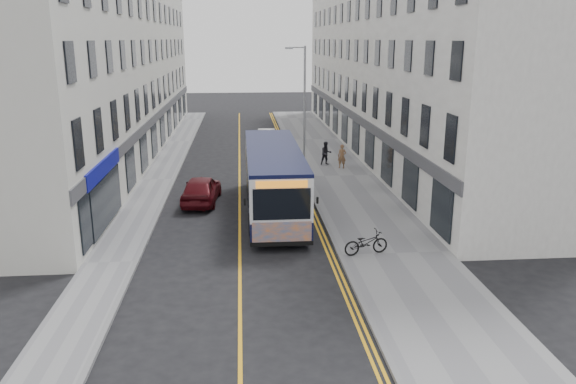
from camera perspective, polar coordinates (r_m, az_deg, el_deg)
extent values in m
plane|color=black|center=(23.41, -4.92, -5.83)|extent=(140.00, 140.00, 0.00)
cube|color=gray|center=(35.39, 5.22, 1.59)|extent=(4.50, 64.00, 0.12)
cube|color=gray|center=(35.24, -13.11, 1.19)|extent=(2.00, 64.00, 0.12)
cube|color=slate|center=(35.07, 1.60, 1.53)|extent=(0.18, 64.00, 0.13)
cube|color=slate|center=(35.11, -11.49, 1.23)|extent=(0.18, 64.00, 0.13)
cube|color=#F3A915|center=(34.87, -4.95, 1.29)|extent=(0.12, 64.00, 0.01)
cube|color=#F3A915|center=(35.04, 0.87, 1.41)|extent=(0.10, 64.00, 0.01)
cube|color=#F3A915|center=(35.06, 1.19, 1.42)|extent=(0.10, 64.00, 0.01)
cube|color=white|center=(44.36, 10.24, 12.60)|extent=(6.00, 46.00, 13.00)
cube|color=silver|center=(43.85, -17.28, 12.14)|extent=(6.00, 46.00, 13.00)
cylinder|color=#989AA0|center=(36.34, 1.69, 8.32)|extent=(0.14, 0.14, 8.00)
cylinder|color=#989AA0|center=(36.02, 0.92, 14.49)|extent=(1.00, 0.08, 0.08)
cube|color=#989AA0|center=(35.98, 0.10, 14.41)|extent=(0.50, 0.18, 0.12)
cube|color=black|center=(27.96, -1.48, -0.48)|extent=(2.55, 11.23, 0.92)
cube|color=silver|center=(27.61, -1.49, 2.28)|extent=(2.55, 11.23, 1.84)
cube|color=black|center=(27.41, -1.51, 4.32)|extent=(2.57, 11.23, 0.16)
cube|color=black|center=(28.21, -4.20, 2.10)|extent=(0.04, 8.78, 1.17)
cube|color=black|center=(28.36, 1.05, 2.20)|extent=(0.04, 8.78, 1.17)
cube|color=black|center=(22.20, -0.63, -1.26)|extent=(2.30, 0.04, 1.28)
cube|color=orange|center=(22.58, -0.63, -4.24)|extent=(2.40, 0.04, 0.97)
cube|color=orange|center=(21.97, -0.64, 0.78)|extent=(2.04, 0.04, 0.29)
cylinder|color=black|center=(24.79, -3.67, -3.33)|extent=(0.29, 1.02, 1.02)
cylinder|color=black|center=(24.93, 1.64, -3.20)|extent=(0.29, 1.02, 1.02)
cylinder|color=black|center=(30.16, -3.91, 0.07)|extent=(0.29, 1.02, 1.02)
cylinder|color=black|center=(30.28, 0.46, 0.17)|extent=(0.29, 1.02, 1.02)
cylinder|color=black|center=(31.94, -3.97, 0.94)|extent=(0.29, 1.02, 1.02)
cylinder|color=black|center=(32.05, 0.15, 1.03)|extent=(0.29, 1.02, 1.02)
imported|color=black|center=(22.56, 7.94, -5.13)|extent=(1.93, 1.02, 0.97)
imported|color=#89603E|center=(37.31, 5.51, 3.63)|extent=(0.68, 0.58, 1.57)
imported|color=black|center=(38.22, 3.89, 3.95)|extent=(0.86, 0.72, 1.58)
imported|color=white|center=(45.94, -2.22, 5.56)|extent=(1.66, 3.97, 1.28)
imported|color=#530D13|center=(29.95, -8.80, 0.27)|extent=(2.13, 4.49, 1.48)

